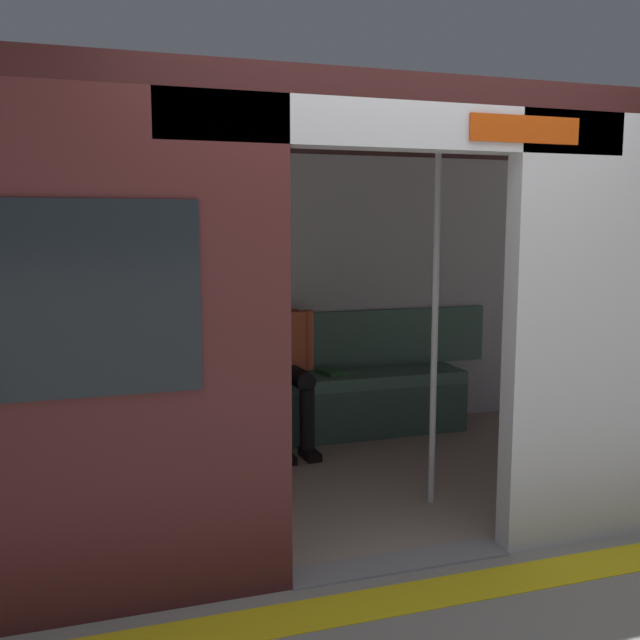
{
  "coord_description": "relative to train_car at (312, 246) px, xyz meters",
  "views": [
    {
      "loc": [
        1.34,
        2.92,
        1.6
      ],
      "look_at": [
        0.03,
        -1.13,
        1.03
      ],
      "focal_mm": 39.89,
      "sensor_mm": 36.0,
      "label": 1
    }
  ],
  "objects": [
    {
      "name": "book",
      "position": [
        -0.46,
        -0.97,
        -0.98
      ],
      "size": [
        0.2,
        0.25,
        0.03
      ],
      "primitive_type": "cube",
      "rotation": [
        0.0,
        0.0,
        0.26
      ],
      "color": "#33723F",
      "rests_on": "bench_seat"
    },
    {
      "name": "person_seated",
      "position": [
        -0.02,
        -0.84,
        -0.78
      ],
      "size": [
        0.55,
        0.69,
        1.2
      ],
      "color": "#CC5933",
      "rests_on": "ground_plane"
    },
    {
      "name": "platform_edge_strip",
      "position": [
        -0.08,
        1.4,
        -1.47
      ],
      "size": [
        8.0,
        0.24,
        0.01
      ],
      "primitive_type": "cube",
      "color": "yellow",
      "rests_on": "ground_plane"
    },
    {
      "name": "bench_seat",
      "position": [
        -0.08,
        -0.89,
        -1.11
      ],
      "size": [
        2.8,
        0.44,
        0.48
      ],
      "color": "#4C7566",
      "rests_on": "ground_plane"
    },
    {
      "name": "handbag",
      "position": [
        0.39,
        -0.92,
        -0.91
      ],
      "size": [
        0.26,
        0.15,
        0.17
      ],
      "color": "#262D4C",
      "rests_on": "bench_seat"
    },
    {
      "name": "ground_plane",
      "position": [
        -0.08,
        1.1,
        -1.47
      ],
      "size": [
        60.0,
        60.0,
        0.0
      ],
      "primitive_type": "plane",
      "color": "gray"
    },
    {
      "name": "grab_pole_far",
      "position": [
        -0.57,
        0.47,
        -0.42
      ],
      "size": [
        0.04,
        0.04,
        2.1
      ],
      "primitive_type": "cylinder",
      "color": "silver",
      "rests_on": "ground_plane"
    },
    {
      "name": "grab_pole_door",
      "position": [
        0.4,
        0.58,
        -0.42
      ],
      "size": [
        0.04,
        0.04,
        2.1
      ],
      "primitive_type": "cylinder",
      "color": "silver",
      "rests_on": "ground_plane"
    },
    {
      "name": "train_car",
      "position": [
        0.0,
        0.0,
        0.0
      ],
      "size": [
        6.4,
        2.5,
        2.24
      ],
      "color": "silver",
      "rests_on": "ground_plane"
    }
  ]
}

